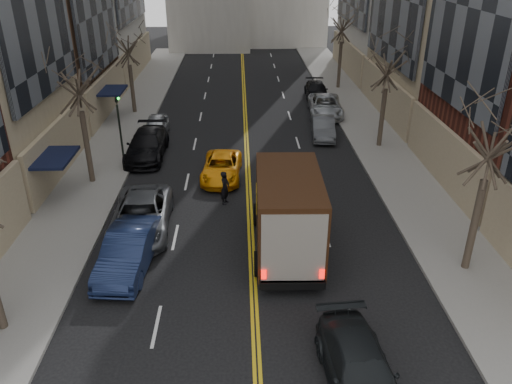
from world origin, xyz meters
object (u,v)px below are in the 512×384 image
ups_truck (287,212)px  observer_sedan (360,371)px  taxi (222,167)px  pedestrian (225,188)px

ups_truck → observer_sedan: (1.50, -7.77, -1.21)m
taxi → pedestrian: (0.27, -3.18, 0.25)m
observer_sedan → pedestrian: bearing=104.5°
ups_truck → taxi: 8.38m
ups_truck → pedestrian: size_ratio=3.92×
ups_truck → pedestrian: ups_truck is taller
pedestrian → observer_sedan: bearing=-139.0°
ups_truck → taxi: size_ratio=1.51×
taxi → pedestrian: pedestrian is taller
ups_truck → observer_sedan: size_ratio=1.39×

